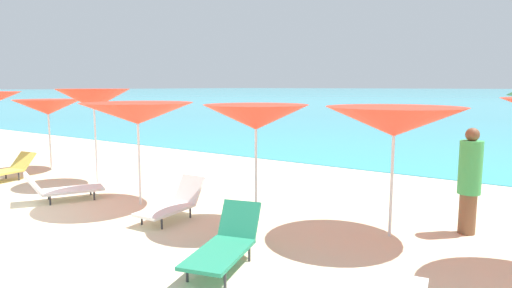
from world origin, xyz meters
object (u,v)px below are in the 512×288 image
at_px(umbrella_5, 137,113).
at_px(umbrella_6, 256,117).
at_px(beachgoer_1, 470,179).
at_px(lounge_chair_3, 3,170).
at_px(umbrella_4, 94,99).
at_px(lounge_chair_4, 225,243).
at_px(umbrella_3, 48,107).
at_px(lounge_chair_9, 62,188).
at_px(lounge_chair_2, 173,203).
at_px(umbrella_7, 394,122).

height_order(umbrella_5, umbrella_6, umbrella_6).
distance_m(umbrella_5, beachgoer_1, 6.27).
bearing_deg(lounge_chair_3, umbrella_5, -2.43).
bearing_deg(beachgoer_1, umbrella_5, -36.50).
relative_size(umbrella_4, lounge_chair_4, 1.45).
relative_size(umbrella_4, umbrella_5, 0.97).
xyz_separation_m(umbrella_5, lounge_chair_4, (3.41, -1.44, -1.57)).
distance_m(umbrella_3, lounge_chair_4, 8.98).
distance_m(umbrella_4, lounge_chair_9, 2.49).
xyz_separation_m(lounge_chair_3, lounge_chair_4, (8.08, -0.93, 0.02)).
xyz_separation_m(umbrella_5, lounge_chair_2, (1.27, -0.32, -1.60)).
distance_m(umbrella_7, lounge_chair_2, 4.17).
bearing_deg(lounge_chair_3, beachgoer_1, 4.09).
bearing_deg(umbrella_5, umbrella_7, 11.82).
bearing_deg(umbrella_6, umbrella_4, 174.86).
bearing_deg(umbrella_7, lounge_chair_4, -120.83).
distance_m(umbrella_7, lounge_chair_9, 6.92).
bearing_deg(lounge_chair_4, lounge_chair_3, 157.82).
bearing_deg(umbrella_6, lounge_chair_9, -167.42).
relative_size(umbrella_4, umbrella_7, 1.02).
bearing_deg(lounge_chair_3, umbrella_7, 0.41).
bearing_deg(lounge_chair_2, umbrella_7, 16.37).
height_order(umbrella_3, lounge_chair_2, umbrella_3).
height_order(umbrella_4, lounge_chair_3, umbrella_4).
bearing_deg(lounge_chair_4, umbrella_5, 141.46).
height_order(umbrella_6, beachgoer_1, umbrella_6).
bearing_deg(umbrella_6, umbrella_3, 174.08).
bearing_deg(lounge_chair_2, umbrella_6, 15.77).
height_order(umbrella_6, lounge_chair_3, umbrella_6).
height_order(umbrella_4, lounge_chair_2, umbrella_4).
height_order(umbrella_3, lounge_chair_9, umbrella_3).
relative_size(umbrella_3, umbrella_7, 0.88).
height_order(lounge_chair_2, lounge_chair_9, lounge_chair_2).
relative_size(lounge_chair_2, beachgoer_1, 0.82).
distance_m(umbrella_4, umbrella_6, 5.21).
xyz_separation_m(lounge_chair_2, lounge_chair_9, (-2.88, -0.44, -0.02)).
xyz_separation_m(umbrella_6, umbrella_7, (2.12, 0.80, -0.03)).
height_order(umbrella_7, lounge_chair_4, umbrella_7).
bearing_deg(beachgoer_1, umbrella_7, -13.66).
bearing_deg(lounge_chair_2, umbrella_5, 162.07).
relative_size(umbrella_5, lounge_chair_4, 1.48).
relative_size(lounge_chair_3, beachgoer_1, 0.97).
relative_size(umbrella_4, lounge_chair_2, 1.63).
distance_m(umbrella_4, lounge_chair_3, 3.14).
bearing_deg(lounge_chair_9, beachgoer_1, -133.90).
xyz_separation_m(lounge_chair_4, lounge_chair_9, (-5.02, 0.69, -0.05)).
relative_size(umbrella_3, umbrella_6, 0.97).
height_order(umbrella_7, lounge_chair_2, umbrella_7).
height_order(lounge_chair_3, beachgoer_1, beachgoer_1).
height_order(umbrella_3, umbrella_4, umbrella_4).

